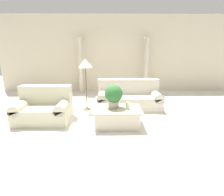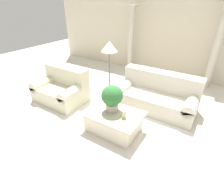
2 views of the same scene
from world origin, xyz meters
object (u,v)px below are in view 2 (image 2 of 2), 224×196
(sofa_long, at_px, (157,95))
(floor_lamp, at_px, (109,49))
(potted_plant, at_px, (112,97))
(loveseat, at_px, (62,88))
(coffee_table, at_px, (113,121))

(sofa_long, height_order, floor_lamp, floor_lamp)
(potted_plant, xyz_separation_m, floor_lamp, (-0.80, 1.14, 0.59))
(sofa_long, height_order, loveseat, same)
(sofa_long, xyz_separation_m, potted_plant, (-0.51, -1.32, 0.41))
(potted_plant, bearing_deg, sofa_long, 68.76)
(loveseat, distance_m, floor_lamp, 1.64)
(loveseat, height_order, potted_plant, potted_plant)
(coffee_table, distance_m, floor_lamp, 1.87)
(floor_lamp, bearing_deg, loveseat, -140.42)
(sofa_long, relative_size, floor_lamp, 1.25)
(potted_plant, bearing_deg, coffee_table, -40.81)
(sofa_long, relative_size, potted_plant, 3.45)
(coffee_table, distance_m, potted_plant, 0.54)
(loveseat, distance_m, potted_plant, 1.88)
(floor_lamp, bearing_deg, sofa_long, 7.60)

